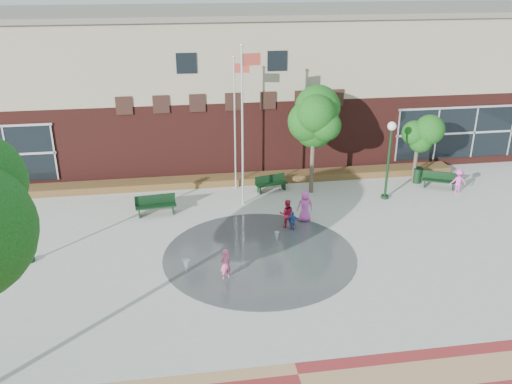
{
  "coord_description": "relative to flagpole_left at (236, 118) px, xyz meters",
  "views": [
    {
      "loc": [
        -3.33,
        -17.41,
        11.76
      ],
      "look_at": [
        0.0,
        4.0,
        2.6
      ],
      "focal_mm": 38.0,
      "sensor_mm": 36.0,
      "label": 1
    }
  ],
  "objects": [
    {
      "name": "ground",
      "position": [
        0.07,
        -10.74,
        -4.13
      ],
      "size": [
        120.0,
        120.0,
        0.0
      ],
      "primitive_type": "plane",
      "color": "#666056",
      "rests_on": "ground"
    },
    {
      "name": "plaza_concrete",
      "position": [
        0.07,
        -6.74,
        -4.12
      ],
      "size": [
        46.0,
        18.0,
        0.01
      ],
      "primitive_type": "cube",
      "color": "#A8A8A0",
      "rests_on": "ground"
    },
    {
      "name": "splash_pad",
      "position": [
        0.07,
        -7.74,
        -4.12
      ],
      "size": [
        8.4,
        8.4,
        0.01
      ],
      "primitive_type": "cylinder",
      "color": "#383A3D",
      "rests_on": "ground"
    },
    {
      "name": "library_building",
      "position": [
        0.07,
        6.73,
        0.52
      ],
      "size": [
        44.4,
        10.4,
        9.2
      ],
      "color": "#491C18",
      "rests_on": "ground"
    },
    {
      "name": "flower_bed",
      "position": [
        0.07,
        0.86,
        -4.13
      ],
      "size": [
        26.0,
        1.2,
        0.4
      ],
      "primitive_type": "cube",
      "color": "maroon",
      "rests_on": "ground"
    },
    {
      "name": "flagpole_left",
      "position": [
        0.0,
        0.0,
        0.0
      ],
      "size": [
        0.87,
        0.17,
        7.41
      ],
      "rotation": [
        0.0,
        0.0,
        -0.12
      ],
      "color": "white",
      "rests_on": "ground"
    },
    {
      "name": "flagpole_right",
      "position": [
        0.13,
        -2.18,
        0.51
      ],
      "size": [
        1.02,
        0.23,
        8.29
      ],
      "rotation": [
        0.0,
        0.0,
        0.14
      ],
      "color": "white",
      "rests_on": "ground"
    },
    {
      "name": "lamp_left",
      "position": [
        -9.71,
        -6.76,
        -1.46
      ],
      "size": [
        0.45,
        0.45,
        4.29
      ],
      "color": "black",
      "rests_on": "ground"
    },
    {
      "name": "lamp_right",
      "position": [
        7.78,
        -2.63,
        -1.46
      ],
      "size": [
        0.45,
        0.45,
        4.28
      ],
      "color": "black",
      "rests_on": "ground"
    },
    {
      "name": "bench_left",
      "position": [
        -4.44,
        -2.83,
        -3.8
      ],
      "size": [
        2.08,
        0.77,
        1.02
      ],
      "rotation": [
        0.0,
        0.0,
        0.1
      ],
      "color": "black",
      "rests_on": "ground"
    },
    {
      "name": "bench_mid",
      "position": [
        1.87,
        -0.68,
        -3.83
      ],
      "size": [
        1.87,
        0.93,
        0.91
      ],
      "rotation": [
        0.0,
        0.0,
        0.25
      ],
      "color": "black",
      "rests_on": "ground"
    },
    {
      "name": "bench_right",
      "position": [
        11.33,
        -1.7,
        -3.83
      ],
      "size": [
        1.89,
        1.24,
        0.93
      ],
      "rotation": [
        0.0,
        0.0,
        -0.43
      ],
      "color": "black",
      "rests_on": "ground"
    },
    {
      "name": "trash_can",
      "position": [
        10.47,
        -0.72,
        -3.66
      ],
      "size": [
        0.56,
        0.56,
        0.91
      ],
      "color": "black",
      "rests_on": "ground"
    },
    {
      "name": "tree_mid",
      "position": [
        4.02,
        -1.2,
        -0.12
      ],
      "size": [
        3.26,
        3.26,
        5.5
      ],
      "color": "#44362A",
      "rests_on": "ground"
    },
    {
      "name": "tree_small_right",
      "position": [
        10.27,
        -0.65,
        -1.19
      ],
      "size": [
        2.35,
        2.35,
        4.02
      ],
      "color": "#44362A",
      "rests_on": "ground"
    },
    {
      "name": "water_jet_a",
      "position": [
        -3.14,
        -8.74,
        -4.13
      ],
      "size": [
        0.31,
        0.31,
        0.6
      ],
      "primitive_type": "cone",
      "rotation": [
        3.14,
        0.0,
        0.0
      ],
      "color": "white",
      "rests_on": "ground"
    },
    {
      "name": "water_jet_b",
      "position": [
        1.03,
        -6.67,
        -4.13
      ],
      "size": [
        0.22,
        0.22,
        0.5
      ],
      "primitive_type": "cone",
      "rotation": [
        3.14,
        0.0,
        0.0
      ],
      "color": "white",
      "rests_on": "ground"
    },
    {
      "name": "child_splash",
      "position": [
        -1.58,
        -9.38,
        -3.45
      ],
      "size": [
        0.59,
        0.53,
        1.35
      ],
      "primitive_type": "imported",
      "rotation": [
        0.0,
        0.0,
        3.66
      ],
      "color": "#E15C82",
      "rests_on": "ground"
    },
    {
      "name": "adult_red",
      "position": [
        1.79,
        -5.23,
        -3.4
      ],
      "size": [
        0.78,
        0.65,
        1.45
      ],
      "primitive_type": "imported",
      "rotation": [
        0.0,
        0.0,
        3.0
      ],
      "color": "#C01D3B",
      "rests_on": "ground"
    },
    {
      "name": "adult_pink",
      "position": [
        2.82,
        -4.67,
        -3.32
      ],
      "size": [
        0.78,
        0.51,
        1.6
      ],
      "primitive_type": "imported",
      "rotation": [
        0.0,
        0.0,
        3.14
      ],
      "color": "#D64BB0",
      "rests_on": "ground"
    },
    {
      "name": "child_blue",
      "position": [
        2.0,
        -5.58,
        -3.64
      ],
      "size": [
        0.6,
        0.33,
        0.97
      ],
      "primitive_type": "imported",
      "rotation": [
        0.0,
        0.0,
        2.97
      ],
      "color": "#2E5BAA",
      "rests_on": "ground"
    },
    {
      "name": "person_bench",
      "position": [
        12.01,
        -2.5,
        -3.43
      ],
      "size": [
        0.96,
        0.64,
        1.39
      ],
      "primitive_type": "imported",
      "rotation": [
        0.0,
        0.0,
        2.99
      ],
      "color": "#E643BC",
      "rests_on": "ground"
    }
  ]
}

